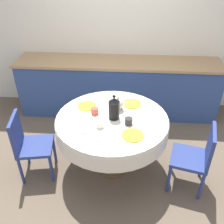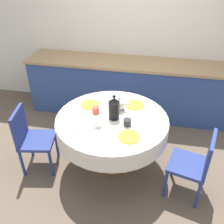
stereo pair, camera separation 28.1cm
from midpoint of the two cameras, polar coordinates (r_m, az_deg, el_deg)
The scene contains 16 objects.
ground_plane at distance 3.35m, azimuth -2.46°, elevation -12.26°, with size 12.00×12.00×0.00m, color brown.
wall_back at distance 4.17m, azimuth -0.25°, elevation 18.11°, with size 7.00×0.05×2.60m.
kitchen_counter at distance 4.17m, azimuth -0.58°, elevation 5.67°, with size 3.24×0.64×0.92m.
dining_table at distance 2.93m, azimuth -2.75°, elevation -3.44°, with size 1.30×1.30×0.77m.
chair_left at distance 2.90m, azimuth 16.19°, elevation -9.68°, with size 0.49×0.49×0.84m.
chair_right at distance 3.16m, azimuth -21.01°, elevation -6.74°, with size 0.46×0.46×0.84m.
plate_near_left at distance 2.74m, azimuth -10.22°, elevation -3.54°, with size 0.23×0.23×0.01m, color white.
cup_near_left at distance 2.70m, azimuth -5.83°, elevation -2.86°, with size 0.09×0.09×0.08m, color white.
plate_near_right at distance 2.59m, azimuth 1.69°, elevation -5.45°, with size 0.23×0.23×0.01m, color yellow.
cup_near_right at distance 2.73m, azimuth 0.90°, elevation -2.22°, with size 0.09×0.09×0.08m, color #28282D.
plate_far_left at distance 3.09m, azimuth -8.30°, elevation 1.30°, with size 0.23×0.23×0.01m, color yellow.
cup_far_left at distance 2.92m, azimuth -6.74°, elevation 0.15°, with size 0.09×0.09×0.08m, color #CC4C3D.
plate_far_right at distance 3.11m, azimuth 2.02°, elevation 1.86°, with size 0.23×0.23×0.01m, color yellow.
cup_far_right at distance 3.00m, azimuth -1.08°, elevation 1.38°, with size 0.09×0.09×0.08m, color #28282D.
coffee_carafe at distance 2.78m, azimuth -2.43°, elevation 0.74°, with size 0.12×0.12×0.30m.
teapot at distance 2.95m, azimuth -1.36°, elevation 1.78°, with size 0.19×0.14×0.18m.
Camera 1 is at (0.17, -2.35, 2.39)m, focal length 40.00 mm.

